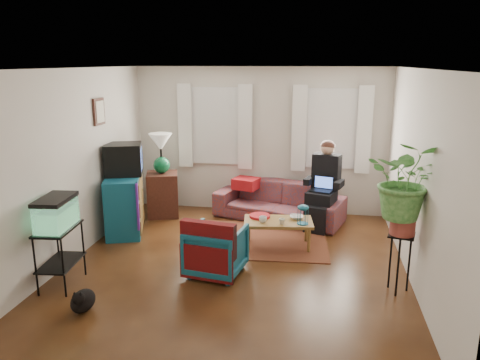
% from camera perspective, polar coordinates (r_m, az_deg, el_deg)
% --- Properties ---
extents(floor, '(4.50, 5.00, 0.01)m').
position_cam_1_polar(floor, '(6.42, -0.61, -10.44)').
color(floor, '#4F2B14').
rests_on(floor, ground).
extents(ceiling, '(4.50, 5.00, 0.01)m').
position_cam_1_polar(ceiling, '(5.83, -0.68, 13.45)').
color(ceiling, white).
rests_on(ceiling, wall_back).
extents(wall_back, '(4.50, 0.01, 2.60)m').
position_cam_1_polar(wall_back, '(8.42, 2.42, 4.80)').
color(wall_back, silver).
rests_on(wall_back, floor).
extents(wall_front, '(4.50, 0.01, 2.60)m').
position_cam_1_polar(wall_front, '(3.67, -7.73, -8.01)').
color(wall_front, silver).
rests_on(wall_front, floor).
extents(wall_left, '(0.01, 5.00, 2.60)m').
position_cam_1_polar(wall_left, '(6.76, -19.77, 1.61)').
color(wall_left, silver).
rests_on(wall_left, floor).
extents(wall_right, '(0.01, 5.00, 2.60)m').
position_cam_1_polar(wall_right, '(6.02, 20.92, 0.03)').
color(wall_right, silver).
rests_on(wall_right, floor).
extents(window_left, '(1.08, 0.04, 1.38)m').
position_cam_1_polar(window_left, '(8.50, -2.97, 6.59)').
color(window_left, white).
rests_on(window_left, wall_back).
extents(window_right, '(1.08, 0.04, 1.38)m').
position_cam_1_polar(window_right, '(8.30, 11.07, 6.16)').
color(window_right, white).
rests_on(window_right, wall_back).
extents(curtains_left, '(1.36, 0.06, 1.50)m').
position_cam_1_polar(curtains_left, '(8.42, -3.09, 6.52)').
color(curtains_left, white).
rests_on(curtains_left, wall_back).
extents(curtains_right, '(1.36, 0.06, 1.50)m').
position_cam_1_polar(curtains_right, '(8.22, 11.08, 6.08)').
color(curtains_right, white).
rests_on(curtains_right, wall_back).
extents(picture_frame, '(0.04, 0.32, 0.40)m').
position_cam_1_polar(picture_frame, '(7.39, -16.74, 7.98)').
color(picture_frame, '#3D2616').
rests_on(picture_frame, wall_left).
extents(area_rug, '(2.10, 1.72, 0.01)m').
position_cam_1_polar(area_rug, '(7.30, 2.58, -7.26)').
color(area_rug, brown).
rests_on(area_rug, floor).
extents(sofa, '(2.35, 1.46, 0.86)m').
position_cam_1_polar(sofa, '(8.13, 4.78, -1.87)').
color(sofa, brown).
rests_on(sofa, floor).
extents(seated_person, '(0.72, 0.80, 1.31)m').
position_cam_1_polar(seated_person, '(7.83, 10.20, -0.99)').
color(seated_person, black).
rests_on(seated_person, sofa).
extents(side_table, '(0.67, 0.67, 0.78)m').
position_cam_1_polar(side_table, '(8.42, -9.39, -1.74)').
color(side_table, '#381D15').
rests_on(side_table, floor).
extents(table_lamp, '(0.50, 0.50, 0.71)m').
position_cam_1_polar(table_lamp, '(8.25, -9.60, 3.09)').
color(table_lamp, white).
rests_on(table_lamp, side_table).
extents(dresser, '(0.81, 1.14, 0.93)m').
position_cam_1_polar(dresser, '(7.73, -13.94, -2.85)').
color(dresser, '#12566E').
rests_on(dresser, floor).
extents(crt_tv, '(0.70, 0.67, 0.50)m').
position_cam_1_polar(crt_tv, '(7.65, -14.04, 2.49)').
color(crt_tv, black).
rests_on(crt_tv, dresser).
extents(aquarium_stand, '(0.44, 0.70, 0.75)m').
position_cam_1_polar(aquarium_stand, '(6.17, -21.03, -8.72)').
color(aquarium_stand, black).
rests_on(aquarium_stand, floor).
extents(aquarium, '(0.39, 0.64, 0.39)m').
position_cam_1_polar(aquarium, '(5.98, -21.52, -3.68)').
color(aquarium, '#7FD899').
rests_on(aquarium, aquarium_stand).
extents(black_cat, '(0.31, 0.41, 0.31)m').
position_cam_1_polar(black_cat, '(5.57, -18.61, -13.54)').
color(black_cat, black).
rests_on(black_cat, floor).
extents(armchair, '(0.77, 0.74, 0.70)m').
position_cam_1_polar(armchair, '(6.09, -2.92, -8.27)').
color(armchair, '#105064').
rests_on(armchair, floor).
extents(serape_throw, '(0.72, 0.27, 0.58)m').
position_cam_1_polar(serape_throw, '(5.81, -3.94, -7.90)').
color(serape_throw, '#9E0A0A').
rests_on(serape_throw, armchair).
extents(coffee_table, '(1.06, 0.67, 0.41)m').
position_cam_1_polar(coffee_table, '(6.99, 4.65, -6.53)').
color(coffee_table, brown).
rests_on(coffee_table, floor).
extents(cup_a, '(0.13, 0.13, 0.09)m').
position_cam_1_polar(cup_a, '(6.81, 2.81, -4.82)').
color(cup_a, white).
rests_on(cup_a, coffee_table).
extents(cup_b, '(0.10, 0.10, 0.09)m').
position_cam_1_polar(cup_b, '(6.75, 5.13, -5.05)').
color(cup_b, beige).
rests_on(cup_b, coffee_table).
extents(bowl, '(0.22, 0.22, 0.05)m').
position_cam_1_polar(bowl, '(7.01, 6.90, -4.52)').
color(bowl, white).
rests_on(bowl, coffee_table).
extents(snack_tray, '(0.35, 0.35, 0.04)m').
position_cam_1_polar(snack_tray, '(7.03, 2.42, -4.41)').
color(snack_tray, '#B21414').
rests_on(snack_tray, coffee_table).
extents(birdcage, '(0.18, 0.18, 0.29)m').
position_cam_1_polar(birdcage, '(6.76, 7.68, -4.17)').
color(birdcage, '#115B6B').
rests_on(birdcage, coffee_table).
extents(plant_stand, '(0.38, 0.38, 0.73)m').
position_cam_1_polar(plant_stand, '(5.93, 18.82, -9.57)').
color(plant_stand, black).
rests_on(plant_stand, floor).
extents(potted_plant, '(0.99, 0.90, 0.93)m').
position_cam_1_polar(potted_plant, '(5.64, 19.53, -1.43)').
color(potted_plant, '#599947').
rests_on(potted_plant, plant_stand).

